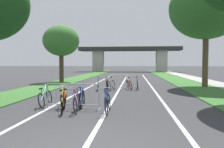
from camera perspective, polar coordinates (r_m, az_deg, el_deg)
grass_verge_left at (r=28.14m, az=-8.67°, el=-1.06°), size 2.85×55.76×0.05m
grass_verge_right at (r=27.69m, az=15.78°, el=-1.19°), size 2.85×55.76×0.05m
sidewalk_path_right at (r=28.23m, az=20.80°, el=-1.17°), size 2.17×55.76×0.08m
lane_stripe_center at (r=20.63m, az=2.72°, el=-2.47°), size 0.14×32.26×0.01m
lane_stripe_right_lane at (r=20.65m, az=9.59°, el=-2.50°), size 0.14×32.26×0.01m
lane_stripe_left_lane at (r=20.90m, az=-4.06°, el=-2.40°), size 0.14×32.26×0.01m
overpass_bridge at (r=50.52m, az=4.52°, el=5.13°), size 22.83×3.89×5.57m
tree_left_oak_near at (r=22.75m, az=-12.96°, el=8.29°), size 3.59×3.59×5.66m
tree_right_maple_mid at (r=19.36m, az=23.13°, el=15.33°), size 5.70×5.70×8.61m
crowd_barrier_nearest at (r=9.31m, az=-10.06°, el=-5.68°), size 2.27×0.54×1.05m
crowd_barrier_second at (r=15.74m, az=2.54°, el=-2.21°), size 2.26×0.46×1.05m
bicycle_blue_0 at (r=8.48m, az=-1.16°, el=-7.36°), size 0.52×1.64×1.03m
bicycle_red_1 at (r=16.23m, az=4.40°, el=-2.57°), size 0.71×1.65×0.99m
bicycle_green_2 at (r=15.51m, az=-3.64°, el=-2.80°), size 0.50×1.67×0.99m
bicycle_purple_3 at (r=8.79m, az=-8.88°, el=-7.15°), size 0.49×1.62×0.97m
bicycle_black_4 at (r=16.37m, az=-1.15°, el=-2.50°), size 0.43×1.65×0.93m
bicycle_yellow_5 at (r=9.82m, az=-12.50°, el=-6.30°), size 0.68×1.55×0.96m
bicycle_teal_6 at (r=10.25m, az=-16.82°, el=-5.86°), size 0.56×1.71×0.96m
bicycle_orange_7 at (r=8.83m, az=-12.23°, el=-7.20°), size 0.52×1.59×0.96m
bicycle_white_8 at (r=15.37m, az=-0.23°, el=-2.81°), size 0.66×1.79×0.97m
bicycle_silver_9 at (r=16.22m, az=6.57°, el=-2.55°), size 0.45×1.72×0.99m
bicycle_blue_10 at (r=9.79m, az=-7.71°, el=-6.09°), size 0.48×1.70×0.94m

